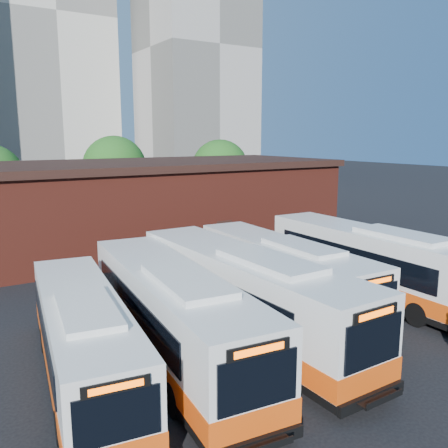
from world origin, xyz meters
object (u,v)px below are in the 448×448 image
bus_west (172,317)px  bus_midwest (244,298)px  bus_farwest (83,342)px  bus_mideast (282,275)px  bus_east (374,266)px

bus_west → bus_midwest: (3.42, 0.22, 0.07)m
bus_farwest → bus_mideast: size_ratio=0.94×
bus_west → bus_mideast: bearing=23.8°
bus_west → bus_midwest: size_ratio=0.97×
bus_west → bus_midwest: bus_midwest is taller
bus_east → bus_farwest: bearing=-176.3°
bus_farwest → bus_east: (15.11, 0.77, 0.25)m
bus_farwest → bus_midwest: bearing=9.3°
bus_west → bus_east: bearing=9.2°
bus_farwest → bus_west: (3.28, -0.00, 0.19)m
bus_midwest → bus_mideast: size_ratio=1.10×
bus_midwest → bus_mideast: (3.71, 2.14, -0.16)m
bus_farwest → bus_midwest: bus_midwest is taller
bus_farwest → bus_mideast: bearing=20.2°
bus_mideast → bus_east: 4.97m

